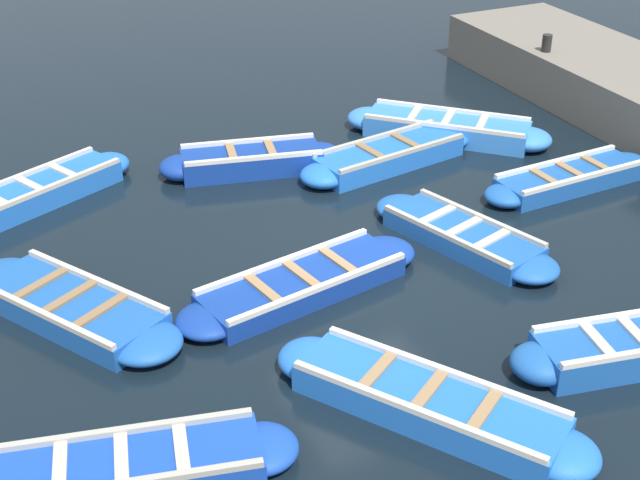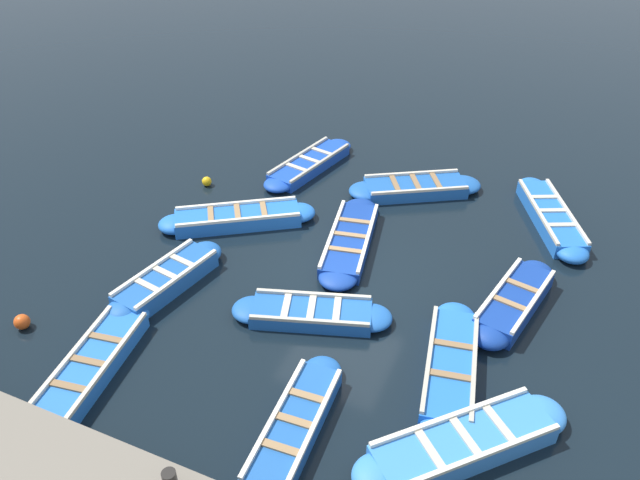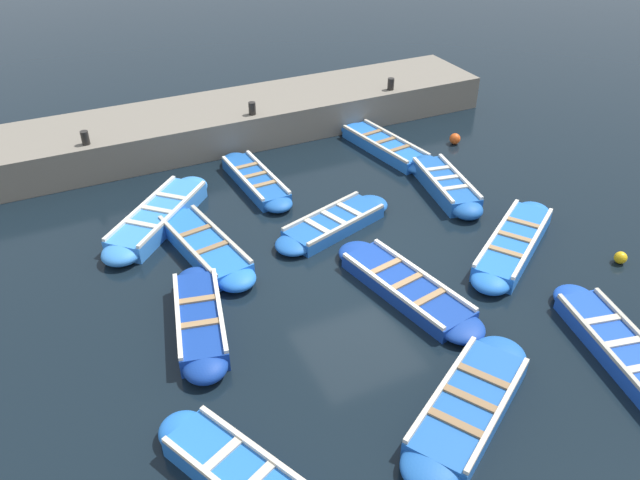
{
  "view_description": "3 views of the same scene",
  "coord_description": "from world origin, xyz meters",
  "px_view_note": "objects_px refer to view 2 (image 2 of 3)",
  "views": [
    {
      "loc": [
        -5.35,
        -9.76,
        6.73
      ],
      "look_at": [
        -0.55,
        0.63,
        0.18
      ],
      "focal_mm": 50.0,
      "sensor_mm": 36.0,
      "label": 1
    },
    {
      "loc": [
        10.14,
        3.86,
        8.68
      ],
      "look_at": [
        -0.65,
        -0.84,
        0.41
      ],
      "focal_mm": 35.0,
      "sensor_mm": 36.0,
      "label": 2
    },
    {
      "loc": [
        -9.26,
        5.39,
        7.8
      ],
      "look_at": [
        0.47,
        0.73,
        0.54
      ],
      "focal_mm": 35.0,
      "sensor_mm": 36.0,
      "label": 3
    }
  ],
  "objects_px": {
    "boat_stern_in": "(415,188)",
    "boat_tucked": "(309,164)",
    "boat_inner_gap": "(90,368)",
    "boat_broadside": "(294,427)",
    "boat_bow_out": "(350,240)",
    "boat_outer_left": "(464,444)",
    "boat_near_quay": "(450,367)",
    "boat_end_of_row": "(311,313)",
    "boat_drifting": "(166,280)",
    "boat_alongside": "(238,218)",
    "boat_mid_row": "(514,302)",
    "buoy_orange_near": "(207,181)",
    "buoy_yellow_far": "(22,322)",
    "boat_far_corner": "(550,217)"
  },
  "relations": [
    {
      "from": "boat_stern_in",
      "to": "boat_tucked",
      "type": "bearing_deg",
      "value": -91.77
    },
    {
      "from": "boat_tucked",
      "to": "boat_inner_gap",
      "type": "xyz_separation_m",
      "value": [
        8.83,
        -0.44,
        0.01
      ]
    },
    {
      "from": "boat_broadside",
      "to": "boat_bow_out",
      "type": "bearing_deg",
      "value": -168.33
    },
    {
      "from": "boat_outer_left",
      "to": "boat_near_quay",
      "type": "relative_size",
      "value": 0.92
    },
    {
      "from": "boat_bow_out",
      "to": "boat_tucked",
      "type": "bearing_deg",
      "value": -141.54
    },
    {
      "from": "boat_end_of_row",
      "to": "boat_inner_gap",
      "type": "distance_m",
      "value": 4.33
    },
    {
      "from": "boat_bow_out",
      "to": "boat_drifting",
      "type": "height_order",
      "value": "boat_drifting"
    },
    {
      "from": "boat_near_quay",
      "to": "boat_outer_left",
      "type": "bearing_deg",
      "value": 20.84
    },
    {
      "from": "boat_outer_left",
      "to": "boat_broadside",
      "type": "relative_size",
      "value": 0.99
    },
    {
      "from": "boat_bow_out",
      "to": "boat_alongside",
      "type": "bearing_deg",
      "value": -84.83
    },
    {
      "from": "boat_near_quay",
      "to": "boat_mid_row",
      "type": "xyz_separation_m",
      "value": [
        -2.3,
        0.78,
        0.02
      ]
    },
    {
      "from": "boat_mid_row",
      "to": "boat_outer_left",
      "type": "bearing_deg",
      "value": -2.52
    },
    {
      "from": "boat_drifting",
      "to": "buoy_orange_near",
      "type": "height_order",
      "value": "boat_drifting"
    },
    {
      "from": "boat_mid_row",
      "to": "boat_broadside",
      "type": "distance_m",
      "value": 5.45
    },
    {
      "from": "boat_bow_out",
      "to": "boat_alongside",
      "type": "height_order",
      "value": "boat_alongside"
    },
    {
      "from": "boat_tucked",
      "to": "boat_drifting",
      "type": "height_order",
      "value": "boat_drifting"
    },
    {
      "from": "boat_stern_in",
      "to": "boat_broadside",
      "type": "bearing_deg",
      "value": 2.69
    },
    {
      "from": "boat_inner_gap",
      "to": "boat_alongside",
      "type": "bearing_deg",
      "value": -179.93
    },
    {
      "from": "boat_mid_row",
      "to": "buoy_yellow_far",
      "type": "distance_m",
      "value": 10.03
    },
    {
      "from": "boat_stern_in",
      "to": "boat_inner_gap",
      "type": "height_order",
      "value": "boat_inner_gap"
    },
    {
      "from": "boat_mid_row",
      "to": "boat_end_of_row",
      "type": "xyz_separation_m",
      "value": [
        1.96,
        -3.74,
        -0.05
      ]
    },
    {
      "from": "boat_stern_in",
      "to": "boat_alongside",
      "type": "relative_size",
      "value": 0.97
    },
    {
      "from": "boat_outer_left",
      "to": "boat_mid_row",
      "type": "relative_size",
      "value": 1.03
    },
    {
      "from": "boat_end_of_row",
      "to": "boat_broadside",
      "type": "relative_size",
      "value": 0.99
    },
    {
      "from": "boat_stern_in",
      "to": "buoy_yellow_far",
      "type": "height_order",
      "value": "boat_stern_in"
    },
    {
      "from": "boat_stern_in",
      "to": "boat_outer_left",
      "type": "relative_size",
      "value": 1.06
    },
    {
      "from": "boat_drifting",
      "to": "boat_inner_gap",
      "type": "distance_m",
      "value": 2.68
    },
    {
      "from": "boat_outer_left",
      "to": "boat_mid_row",
      "type": "bearing_deg",
      "value": 177.48
    },
    {
      "from": "buoy_yellow_far",
      "to": "boat_mid_row",
      "type": "bearing_deg",
      "value": 116.77
    },
    {
      "from": "boat_bow_out",
      "to": "buoy_orange_near",
      "type": "xyz_separation_m",
      "value": [
        -1.08,
        -4.66,
        -0.02
      ]
    },
    {
      "from": "boat_inner_gap",
      "to": "buoy_orange_near",
      "type": "distance_m",
      "value": 7.04
    },
    {
      "from": "boat_stern_in",
      "to": "boat_outer_left",
      "type": "height_order",
      "value": "boat_outer_left"
    },
    {
      "from": "boat_bow_out",
      "to": "buoy_yellow_far",
      "type": "relative_size",
      "value": 12.33
    },
    {
      "from": "boat_bow_out",
      "to": "boat_outer_left",
      "type": "relative_size",
      "value": 1.15
    },
    {
      "from": "boat_stern_in",
      "to": "boat_broadside",
      "type": "xyz_separation_m",
      "value": [
        8.43,
        0.4,
        -0.01
      ]
    },
    {
      "from": "boat_near_quay",
      "to": "boat_mid_row",
      "type": "distance_m",
      "value": 2.43
    },
    {
      "from": "boat_alongside",
      "to": "boat_mid_row",
      "type": "bearing_deg",
      "value": 85.72
    },
    {
      "from": "boat_bow_out",
      "to": "boat_inner_gap",
      "type": "xyz_separation_m",
      "value": [
        5.74,
        -2.9,
        0.02
      ]
    },
    {
      "from": "boat_stern_in",
      "to": "boat_outer_left",
      "type": "distance_m",
      "value": 8.25
    },
    {
      "from": "boat_far_corner",
      "to": "boat_bow_out",
      "type": "bearing_deg",
      "value": -55.53
    },
    {
      "from": "boat_outer_left",
      "to": "boat_alongside",
      "type": "xyz_separation_m",
      "value": [
        -4.41,
        -6.69,
        -0.01
      ]
    },
    {
      "from": "boat_stern_in",
      "to": "boat_far_corner",
      "type": "bearing_deg",
      "value": 88.85
    },
    {
      "from": "buoy_orange_near",
      "to": "boat_inner_gap",
      "type": "bearing_deg",
      "value": 14.46
    },
    {
      "from": "boat_mid_row",
      "to": "boat_alongside",
      "type": "distance_m",
      "value": 6.88
    },
    {
      "from": "boat_mid_row",
      "to": "boat_broadside",
      "type": "bearing_deg",
      "value": -31.38
    },
    {
      "from": "boat_alongside",
      "to": "boat_outer_left",
      "type": "bearing_deg",
      "value": 56.65
    },
    {
      "from": "boat_outer_left",
      "to": "boat_far_corner",
      "type": "bearing_deg",
      "value": 176.47
    },
    {
      "from": "boat_near_quay",
      "to": "boat_drifting",
      "type": "xyz_separation_m",
      "value": [
        -0.02,
        -6.26,
        0.02
      ]
    },
    {
      "from": "boat_broadside",
      "to": "buoy_orange_near",
      "type": "height_order",
      "value": "boat_broadside"
    },
    {
      "from": "boat_near_quay",
      "to": "boat_end_of_row",
      "type": "distance_m",
      "value": 2.98
    }
  ]
}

